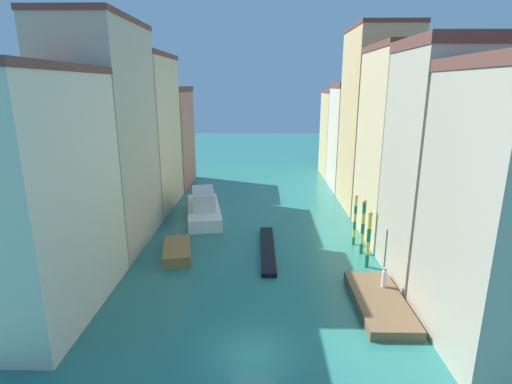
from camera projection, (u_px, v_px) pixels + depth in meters
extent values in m
plane|color=#28756B|center=(258.00, 212.00, 44.86)|extent=(154.00, 154.00, 0.00)
cube|color=beige|center=(35.00, 199.00, 23.68)|extent=(6.29, 11.60, 14.73)
cube|color=brown|center=(15.00, 67.00, 21.69)|extent=(6.42, 11.83, 0.46)
cube|color=#BCB299|center=(105.00, 140.00, 34.14)|extent=(6.29, 10.88, 18.88)
cube|color=brown|center=(93.00, 20.00, 31.61)|extent=(6.42, 11.10, 0.45)
cube|color=beige|center=(144.00, 135.00, 45.26)|extent=(6.29, 10.95, 16.92)
cube|color=brown|center=(138.00, 55.00, 42.97)|extent=(6.42, 11.17, 0.53)
cube|color=#C6705B|center=(167.00, 139.00, 56.18)|extent=(6.29, 9.48, 13.11)
cube|color=brown|center=(164.00, 89.00, 54.36)|extent=(6.42, 9.67, 0.77)
cube|color=#BCB299|center=(510.00, 220.00, 20.10)|extent=(6.29, 8.27, 14.74)
cube|color=#BCB299|center=(441.00, 171.00, 27.91)|extent=(6.29, 7.48, 16.28)
cube|color=brown|center=(457.00, 43.00, 25.68)|extent=(6.42, 7.63, 0.76)
cube|color=beige|center=(402.00, 148.00, 35.77)|extent=(6.29, 8.68, 16.91)
cube|color=brown|center=(412.00, 47.00, 33.48)|extent=(6.42, 8.86, 0.55)
cube|color=#DBB77A|center=(375.00, 123.00, 44.52)|extent=(6.29, 9.18, 19.80)
cube|color=brown|center=(382.00, 27.00, 41.87)|extent=(6.42, 9.37, 0.41)
cube|color=beige|center=(355.00, 139.00, 54.08)|extent=(6.29, 7.86, 13.64)
cube|color=brown|center=(359.00, 85.00, 52.19)|extent=(6.42, 8.02, 0.77)
cube|color=#DBB77A|center=(343.00, 135.00, 62.09)|extent=(6.29, 8.12, 12.86)
cube|color=brown|center=(346.00, 92.00, 60.35)|extent=(6.42, 8.29, 0.42)
cube|color=brown|center=(379.00, 302.00, 25.73)|extent=(3.12, 7.54, 0.63)
cylinder|color=white|center=(384.00, 279.00, 26.89)|extent=(0.36, 0.36, 1.17)
sphere|color=tan|center=(385.00, 269.00, 26.71)|extent=(0.26, 0.26, 0.26)
cylinder|color=#197247|center=(367.00, 261.00, 31.22)|extent=(0.31, 0.31, 1.09)
cylinder|color=#E5D14C|center=(368.00, 248.00, 30.94)|extent=(0.31, 0.31, 1.09)
cylinder|color=#197247|center=(369.00, 235.00, 30.65)|extent=(0.31, 0.31, 1.09)
cylinder|color=#E5D14C|center=(370.00, 222.00, 30.36)|extent=(0.31, 0.31, 1.09)
sphere|color=gold|center=(371.00, 213.00, 30.19)|extent=(0.35, 0.35, 0.35)
cylinder|color=#197247|center=(361.00, 248.00, 33.84)|extent=(0.32, 0.32, 0.91)
cylinder|color=#E5D14C|center=(362.00, 238.00, 33.60)|extent=(0.32, 0.32, 0.91)
cylinder|color=#197247|center=(363.00, 228.00, 33.36)|extent=(0.32, 0.32, 0.91)
cylinder|color=#E5D14C|center=(363.00, 218.00, 33.12)|extent=(0.32, 0.32, 0.91)
cylinder|color=#197247|center=(364.00, 208.00, 32.89)|extent=(0.32, 0.32, 0.91)
sphere|color=gold|center=(365.00, 201.00, 32.73)|extent=(0.35, 0.35, 0.35)
cylinder|color=#197247|center=(353.00, 241.00, 35.70)|extent=(0.27, 0.27, 0.74)
cylinder|color=#E5D14C|center=(354.00, 233.00, 35.51)|extent=(0.27, 0.27, 0.74)
cylinder|color=#197247|center=(355.00, 225.00, 35.31)|extent=(0.27, 0.27, 0.74)
cylinder|color=#E5D14C|center=(355.00, 217.00, 35.12)|extent=(0.27, 0.27, 0.74)
cylinder|color=#197247|center=(356.00, 209.00, 34.92)|extent=(0.27, 0.27, 0.74)
cylinder|color=#E5D14C|center=(356.00, 201.00, 34.73)|extent=(0.27, 0.27, 0.74)
sphere|color=gold|center=(357.00, 196.00, 34.60)|extent=(0.30, 0.30, 0.30)
cube|color=white|center=(204.00, 212.00, 42.92)|extent=(5.09, 10.41, 1.33)
cube|color=silver|center=(203.00, 198.00, 42.52)|extent=(3.18, 5.47, 1.76)
cube|color=black|center=(268.00, 249.00, 34.31)|extent=(1.33, 9.98, 0.37)
cube|color=olive|center=(177.00, 250.00, 33.48)|extent=(3.19, 5.48, 0.86)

